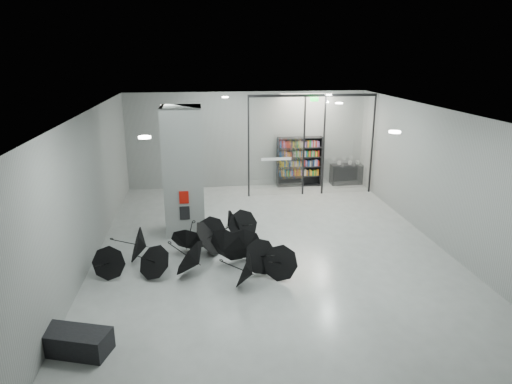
{
  "coord_description": "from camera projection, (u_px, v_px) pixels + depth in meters",
  "views": [
    {
      "loc": [
        -1.93,
        -11.79,
        5.52
      ],
      "look_at": [
        -0.3,
        1.5,
        1.4
      ],
      "focal_mm": 31.88,
      "sensor_mm": 36.0,
      "label": 1
    }
  ],
  "objects": [
    {
      "name": "room",
      "position": [
        274.0,
        157.0,
        12.2
      ],
      "size": [
        14.0,
        14.02,
        4.01
      ],
      "color": "gray",
      "rests_on": "ground"
    },
    {
      "name": "bookshelf",
      "position": [
        299.0,
        162.0,
        19.38
      ],
      "size": [
        1.92,
        0.39,
        2.11
      ],
      "primitive_type": null,
      "rotation": [
        0.0,
        0.0,
        -0.0
      ],
      "color": "black",
      "rests_on": "ground"
    },
    {
      "name": "bench",
      "position": [
        73.0,
        341.0,
        8.69
      ],
      "size": [
        1.53,
        1.01,
        0.45
      ],
      "primitive_type": "cube",
      "rotation": [
        0.0,
        0.0,
        -0.31
      ],
      "color": "black",
      "rests_on": "ground"
    },
    {
      "name": "info_panel",
      "position": [
        185.0,
        213.0,
        13.8
      ],
      "size": [
        0.3,
        0.03,
        0.42
      ],
      "primitive_type": "cube",
      "color": "black",
      "rests_on": "column"
    },
    {
      "name": "shop_counter",
      "position": [
        347.0,
        174.0,
        19.83
      ],
      "size": [
        1.49,
        0.66,
        0.88
      ],
      "primitive_type": "cube",
      "rotation": [
        0.0,
        0.0,
        0.05
      ],
      "color": "black",
      "rests_on": "ground"
    },
    {
      "name": "fire_cabinet",
      "position": [
        184.0,
        197.0,
        13.65
      ],
      "size": [
        0.28,
        0.04,
        0.38
      ],
      "primitive_type": "cube",
      "color": "#A50A07",
      "rests_on": "column"
    },
    {
      "name": "umbrella_cluster",
      "position": [
        209.0,
        252.0,
        12.37
      ],
      "size": [
        5.48,
        4.31,
        1.31
      ],
      "color": "black",
      "rests_on": "ground"
    },
    {
      "name": "exit_sign",
      "position": [
        314.0,
        99.0,
        17.22
      ],
      "size": [
        0.3,
        0.06,
        0.15
      ],
      "primitive_type": "cube",
      "color": "#0CE533",
      "rests_on": "room"
    },
    {
      "name": "glass_partition",
      "position": [
        311.0,
        141.0,
        17.89
      ],
      "size": [
        5.06,
        0.08,
        4.0
      ],
      "color": "silver",
      "rests_on": "ground"
    },
    {
      "name": "column",
      "position": [
        184.0,
        171.0,
        14.05
      ],
      "size": [
        1.2,
        1.2,
        4.0
      ],
      "primitive_type": "cube",
      "color": "slate",
      "rests_on": "ground"
    }
  ]
}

